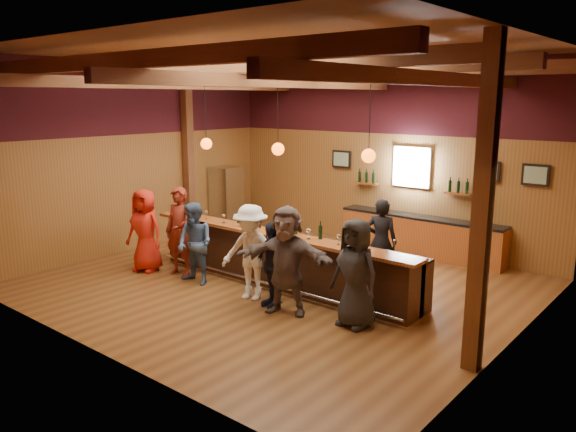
{
  "coord_description": "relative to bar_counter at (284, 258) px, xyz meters",
  "views": [
    {
      "loc": [
        6.94,
        -8.13,
        3.66
      ],
      "look_at": [
        0.0,
        0.3,
        1.35
      ],
      "focal_mm": 35.0,
      "sensor_mm": 36.0,
      "label": 1
    }
  ],
  "objects": [
    {
      "name": "room",
      "position": [
        -0.02,
        -0.09,
        2.69
      ],
      "size": [
        9.04,
        9.0,
        4.52
      ],
      "color": "brown",
      "rests_on": "ground"
    },
    {
      "name": "bar_counter",
      "position": [
        0.0,
        0.0,
        0.0
      ],
      "size": [
        6.3,
        1.07,
        1.11
      ],
      "color": "black",
      "rests_on": "ground"
    },
    {
      "name": "back_bar_cabinet",
      "position": [
        1.18,
        3.57,
        -0.05
      ],
      "size": [
        4.0,
        0.52,
        0.95
      ],
      "color": "brown",
      "rests_on": "ground"
    },
    {
      "name": "window",
      "position": [
        0.78,
        3.8,
        1.53
      ],
      "size": [
        0.95,
        0.09,
        0.95
      ],
      "color": "silver",
      "rests_on": "room"
    },
    {
      "name": "framed_pictures",
      "position": [
        1.65,
        3.79,
        1.58
      ],
      "size": [
        5.35,
        0.05,
        0.45
      ],
      "color": "black",
      "rests_on": "room"
    },
    {
      "name": "wine_shelves",
      "position": [
        0.78,
        3.73,
        1.1
      ],
      "size": [
        3.0,
        0.18,
        0.3
      ],
      "color": "brown",
      "rests_on": "room"
    },
    {
      "name": "pendant_lights",
      "position": [
        -0.02,
        -0.15,
        2.19
      ],
      "size": [
        4.24,
        0.24,
        1.37
      ],
      "color": "black",
      "rests_on": "room"
    },
    {
      "name": "stainless_fridge",
      "position": [
        -4.12,
        2.45,
        0.38
      ],
      "size": [
        0.7,
        0.7,
        1.8
      ],
      "primitive_type": "cube",
      "color": "silver",
      "rests_on": "ground"
    },
    {
      "name": "customer_orange",
      "position": [
        -2.82,
        -1.24,
        0.37
      ],
      "size": [
        0.98,
        0.76,
        1.78
      ],
      "primitive_type": "imported",
      "rotation": [
        0.0,
        0.0,
        0.24
      ],
      "color": "red",
      "rests_on": "ground"
    },
    {
      "name": "customer_redvest",
      "position": [
        -2.04,
        -0.94,
        0.41
      ],
      "size": [
        0.75,
        0.58,
        1.85
      ],
      "primitive_type": "imported",
      "rotation": [
        0.0,
        0.0,
        0.21
      ],
      "color": "maroon",
      "rests_on": "ground"
    },
    {
      "name": "customer_denim",
      "position": [
        -1.34,
        -1.15,
        0.3
      ],
      "size": [
        0.8,
        0.63,
        1.64
      ],
      "primitive_type": "imported",
      "rotation": [
        0.0,
        0.0,
        -0.0
      ],
      "color": "#455F8A",
      "rests_on": "ground"
    },
    {
      "name": "customer_white",
      "position": [
        0.12,
        -1.08,
        0.37
      ],
      "size": [
        1.29,
        0.96,
        1.78
      ],
      "primitive_type": "imported",
      "rotation": [
        0.0,
        0.0,
        0.29
      ],
      "color": "white",
      "rests_on": "ground"
    },
    {
      "name": "customer_navy",
      "position": [
        0.68,
        -1.13,
        0.25
      ],
      "size": [
        0.98,
        0.62,
        1.55
      ],
      "primitive_type": "imported",
      "rotation": [
        0.0,
        0.0,
        -0.29
      ],
      "color": "#181A31",
      "rests_on": "ground"
    },
    {
      "name": "customer_brown",
      "position": [
        1.05,
        -1.2,
        0.42
      ],
      "size": [
        1.84,
        1.12,
        1.89
      ],
      "primitive_type": "imported",
      "rotation": [
        0.0,
        0.0,
        0.35
      ],
      "color": "#655451",
      "rests_on": "ground"
    },
    {
      "name": "customer_dark",
      "position": [
        2.28,
        -0.93,
        0.37
      ],
      "size": [
        0.93,
        0.66,
        1.79
      ],
      "primitive_type": "imported",
      "rotation": [
        0.0,
        0.0,
        -0.11
      ],
      "color": "#252427",
      "rests_on": "ground"
    },
    {
      "name": "bartender",
      "position": [
        1.53,
        1.16,
        0.35
      ],
      "size": [
        0.72,
        0.57,
        1.74
      ],
      "primitive_type": "imported",
      "rotation": [
        0.0,
        0.0,
        3.42
      ],
      "color": "black",
      "rests_on": "ground"
    },
    {
      "name": "ice_bucket",
      "position": [
        0.37,
        -0.27,
        0.71
      ],
      "size": [
        0.23,
        0.23,
        0.25
      ],
      "primitive_type": "cylinder",
      "color": "brown",
      "rests_on": "bar_counter"
    },
    {
      "name": "bottle_a",
      "position": [
        0.43,
        -0.17,
        0.72
      ],
      "size": [
        0.07,
        0.07,
        0.34
      ],
      "color": "black",
      "rests_on": "bar_counter"
    },
    {
      "name": "bottle_b",
      "position": [
        1.02,
        -0.17,
        0.72
      ],
      "size": [
        0.07,
        0.07,
        0.33
      ],
      "color": "black",
      "rests_on": "bar_counter"
    },
    {
      "name": "glass_a",
      "position": [
        -2.8,
        -0.38,
        0.72
      ],
      "size": [
        0.08,
        0.08,
        0.18
      ],
      "color": "silver",
      "rests_on": "bar_counter"
    },
    {
      "name": "glass_b",
      "position": [
        -1.9,
        -0.32,
        0.72
      ],
      "size": [
        0.08,
        0.08,
        0.19
      ],
      "color": "silver",
      "rests_on": "bar_counter"
    },
    {
      "name": "glass_c",
      "position": [
        -1.33,
        -0.35,
        0.72
      ],
      "size": [
        0.08,
        0.08,
        0.19
      ],
      "color": "silver",
      "rests_on": "bar_counter"
    },
    {
      "name": "glass_d",
      "position": [
        -0.87,
        -0.36,
        0.72
      ],
      "size": [
        0.08,
        0.08,
        0.19
      ],
      "color": "silver",
      "rests_on": "bar_counter"
    },
    {
      "name": "glass_e",
      "position": [
        -0.61,
        -0.31,
        0.73
      ],
      "size": [
        0.09,
        0.09,
        0.2
      ],
      "color": "silver",
      "rests_on": "bar_counter"
    },
    {
      "name": "glass_f",
      "position": [
        0.85,
        -0.31,
        0.73
      ],
      "size": [
        0.09,
        0.09,
        0.2
      ],
      "color": "silver",
      "rests_on": "bar_counter"
    },
    {
      "name": "glass_g",
      "position": [
        1.5,
        -0.29,
        0.72
      ],
      "size": [
        0.08,
        0.08,
        0.19
      ],
      "color": "silver",
      "rests_on": "bar_counter"
    },
    {
      "name": "glass_h",
      "position": [
        1.89,
        -0.29,
        0.71
      ],
      "size": [
        0.08,
        0.08,
        0.17
      ],
      "color": "silver",
      "rests_on": "bar_counter"
    }
  ]
}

